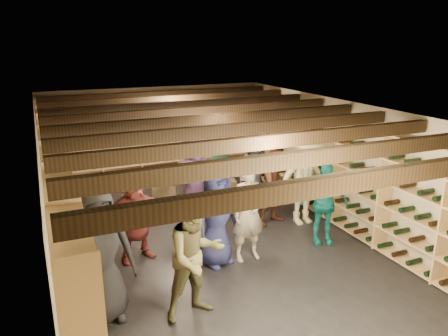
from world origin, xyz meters
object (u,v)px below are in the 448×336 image
at_px(person_8, 277,187).
at_px(person_12, 255,171).
at_px(crate_stack_left, 165,191).
at_px(person_7, 249,213).
at_px(crate_loose, 226,184).
at_px(person_6, 217,218).
at_px(crate_stack_right, 235,203).
at_px(person_5, 135,215).
at_px(person_11, 195,176).
at_px(person_3, 305,178).
at_px(person_2, 195,257).
at_px(person_10, 220,177).
at_px(person_4, 323,203).
at_px(person_0, 100,255).

xyz_separation_m(person_8, person_12, (-0.03, 0.88, 0.07)).
xyz_separation_m(crate_stack_left, person_7, (0.68, -2.62, 0.40)).
height_order(crate_loose, person_6, person_6).
bearing_deg(crate_stack_right, person_5, -151.93).
relative_size(person_5, person_11, 0.89).
height_order(crate_stack_left, person_8, person_8).
distance_m(person_5, person_8, 2.90).
height_order(crate_stack_right, person_3, person_3).
relative_size(person_3, person_12, 1.13).
bearing_deg(person_2, person_10, 53.12).
distance_m(person_4, person_11, 2.60).
height_order(person_4, person_12, person_12).
xyz_separation_m(person_7, person_12, (1.13, 1.99, 0.00)).
height_order(crate_stack_right, person_6, person_6).
bearing_deg(person_12, person_7, -118.41).
relative_size(crate_stack_left, person_11, 0.48).
xyz_separation_m(crate_stack_right, person_4, (0.82, -1.96, 0.58)).
bearing_deg(person_3, person_12, 116.72).
xyz_separation_m(person_3, person_6, (-2.22, -0.85, -0.12)).
bearing_deg(person_12, person_6, -129.63).
bearing_deg(person_2, person_4, 13.22).
bearing_deg(person_7, crate_stack_right, 69.10).
xyz_separation_m(crate_loose, person_5, (-2.81, -2.76, 0.70)).
height_order(crate_loose, person_8, person_8).
distance_m(person_4, person_8, 1.13).
distance_m(person_2, person_6, 1.38).
distance_m(crate_stack_left, crate_loose, 2.01).
height_order(crate_loose, person_0, person_0).
bearing_deg(person_6, person_2, -145.31).
height_order(crate_stack_left, person_4, person_4).
height_order(person_5, person_11, person_11).
relative_size(crate_stack_left, person_10, 0.52).
bearing_deg(person_10, crate_stack_left, 140.10).
relative_size(person_2, person_6, 1.04).
bearing_deg(person_5, person_10, 20.47).
relative_size(person_2, person_4, 1.13).
distance_m(person_5, person_11, 1.96).
distance_m(crate_stack_left, crate_stack_right, 1.51).
height_order(person_5, person_8, person_5).
relative_size(person_2, person_5, 1.08).
distance_m(crate_loose, person_3, 2.78).
relative_size(person_0, person_11, 1.04).
xyz_separation_m(person_2, person_3, (2.98, 1.99, 0.09)).
height_order(crate_stack_right, person_0, person_0).
relative_size(person_3, person_4, 1.25).
height_order(person_10, person_11, person_11).
bearing_deg(crate_loose, person_6, -115.71).
bearing_deg(crate_stack_right, person_12, 0.00).
bearing_deg(crate_stack_left, person_8, -39.21).
xyz_separation_m(crate_loose, person_3, (0.56, -2.59, 0.85)).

